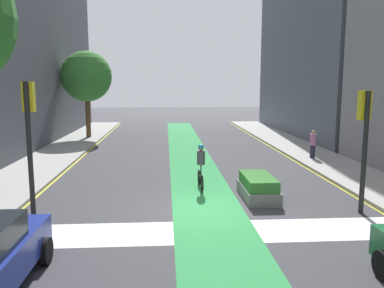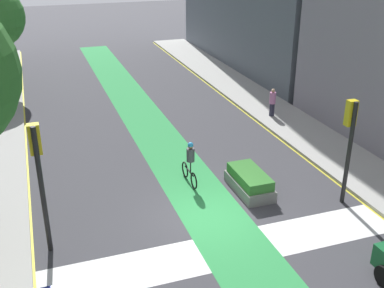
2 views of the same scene
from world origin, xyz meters
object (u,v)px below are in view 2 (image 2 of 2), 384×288
object	(u,v)px
traffic_signal_near_right	(350,132)
pedestrian_sidewalk_right_a	(272,102)
traffic_signal_near_left	(38,165)
cyclist_in_lane	(190,162)
median_planter	(250,182)

from	to	relation	value
traffic_signal_near_right	pedestrian_sidewalk_right_a	bearing A→B (deg)	79.01
pedestrian_sidewalk_right_a	traffic_signal_near_right	bearing A→B (deg)	-100.99
traffic_signal_near_left	cyclist_in_lane	size ratio (longest dim) A/B	2.30
cyclist_in_lane	pedestrian_sidewalk_right_a	world-z (taller)	cyclist_in_lane
median_planter	cyclist_in_lane	bearing A→B (deg)	146.00
traffic_signal_near_right	pedestrian_sidewalk_right_a	xyz separation A→B (m)	(1.71, 8.80, -1.88)
pedestrian_sidewalk_right_a	median_planter	world-z (taller)	pedestrian_sidewalk_right_a
traffic_signal_near_left	median_planter	bearing A→B (deg)	9.26
cyclist_in_lane	traffic_signal_near_left	bearing A→B (deg)	-155.33
traffic_signal_near_left	median_planter	distance (m)	8.23
cyclist_in_lane	traffic_signal_near_right	bearing A→B (deg)	-32.14
pedestrian_sidewalk_right_a	median_planter	xyz separation A→B (m)	(-4.69, -7.02, -0.52)
traffic_signal_near_left	cyclist_in_lane	world-z (taller)	traffic_signal_near_left
traffic_signal_near_right	median_planter	world-z (taller)	traffic_signal_near_right
traffic_signal_near_left	cyclist_in_lane	xyz separation A→B (m)	(5.69, 2.61, -2.03)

